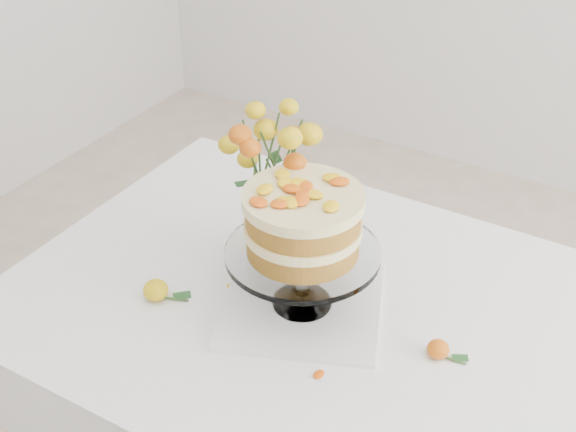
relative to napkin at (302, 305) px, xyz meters
name	(u,v)px	position (x,y,z in m)	size (l,w,h in m)	color
table	(352,346)	(0.10, 0.03, -0.09)	(1.43, 0.93, 0.76)	tan
napkin	(302,305)	(0.00, 0.00, 0.00)	(0.31, 0.31, 0.01)	silver
cake_stand	(303,229)	(0.00, 0.00, 0.19)	(0.30, 0.30, 0.27)	white
rose_vase	(274,169)	(-0.14, 0.12, 0.21)	(0.29, 0.29, 0.37)	white
loose_rose_near	(156,290)	(-0.27, -0.13, 0.02)	(0.09, 0.05, 0.04)	gold
loose_rose_far	(438,349)	(0.29, 0.01, 0.01)	(0.08, 0.04, 0.04)	#C84509
stray_petal_a	(276,323)	(-0.02, -0.07, 0.00)	(0.03, 0.02, 0.00)	yellow
stray_petal_b	(311,354)	(0.08, -0.11, 0.00)	(0.03, 0.02, 0.00)	yellow
stray_petal_c	(319,374)	(0.12, -0.15, 0.00)	(0.03, 0.02, 0.00)	yellow
stray_petal_d	(232,287)	(-0.16, -0.02, 0.00)	(0.03, 0.02, 0.00)	yellow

